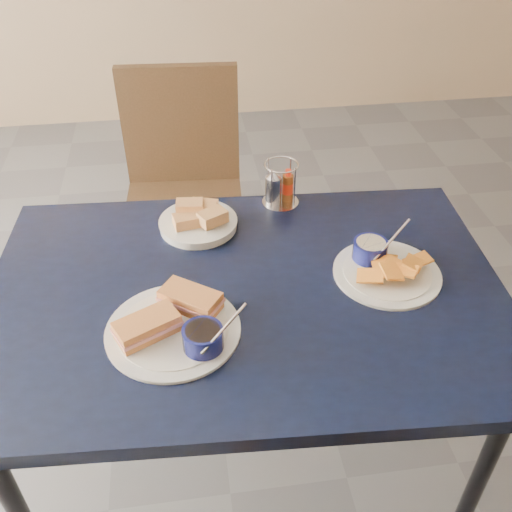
{
  "coord_description": "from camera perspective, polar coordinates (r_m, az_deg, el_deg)",
  "views": [
    {
      "loc": [
        -0.05,
        -1.25,
        1.69
      ],
      "look_at": [
        0.1,
        -0.16,
        0.82
      ],
      "focal_mm": 40.0,
      "sensor_mm": 36.0,
      "label": 1
    }
  ],
  "objects": [
    {
      "name": "ground",
      "position": [
        2.1,
        -3.53,
        -15.25
      ],
      "size": [
        6.0,
        6.0,
        0.0
      ],
      "primitive_type": "plane",
      "color": "#505155",
      "rests_on": "ground"
    },
    {
      "name": "dining_table",
      "position": [
        1.46,
        -0.95,
        -5.14
      ],
      "size": [
        1.34,
        0.94,
        0.75
      ],
      "color": "black",
      "rests_on": "ground"
    },
    {
      "name": "chair_far",
      "position": [
        2.28,
        -7.43,
        7.79
      ],
      "size": [
        0.48,
        0.46,
        0.95
      ],
      "color": "black",
      "rests_on": "ground"
    },
    {
      "name": "sandwich_plate",
      "position": [
        1.31,
        -7.94,
        -6.72
      ],
      "size": [
        0.32,
        0.31,
        0.12
      ],
      "color": "white",
      "rests_on": "dining_table"
    },
    {
      "name": "plantain_plate",
      "position": [
        1.49,
        12.5,
        -0.83
      ],
      "size": [
        0.27,
        0.27,
        0.12
      ],
      "color": "white",
      "rests_on": "dining_table"
    },
    {
      "name": "bread_basket",
      "position": [
        1.62,
        -5.79,
        3.57
      ],
      "size": [
        0.22,
        0.22,
        0.07
      ],
      "color": "white",
      "rests_on": "dining_table"
    },
    {
      "name": "condiment_caddy",
      "position": [
        1.7,
        2.33,
        6.91
      ],
      "size": [
        0.11,
        0.11,
        0.14
      ],
      "color": "silver",
      "rests_on": "dining_table"
    }
  ]
}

